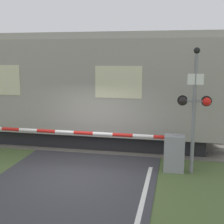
% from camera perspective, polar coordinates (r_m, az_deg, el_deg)
% --- Properties ---
extents(ground_plane, '(80.00, 80.00, 0.00)m').
position_cam_1_polar(ground_plane, '(9.42, -6.04, -11.32)').
color(ground_plane, '#4C6033').
extents(track_bed, '(36.00, 3.20, 0.13)m').
position_cam_1_polar(track_bed, '(12.68, -1.10, -5.40)').
color(track_bed, '#666056').
rests_on(track_bed, ground_plane).
extents(train, '(16.21, 2.95, 4.26)m').
position_cam_1_polar(train, '(13.57, -16.51, 4.48)').
color(train, black).
rests_on(train, ground_plane).
extents(crossing_barrier, '(6.71, 0.44, 1.14)m').
position_cam_1_polar(crossing_barrier, '(9.65, 7.39, -6.66)').
color(crossing_barrier, gray).
rests_on(crossing_barrier, ground_plane).
extents(signal_post, '(0.97, 0.26, 3.69)m').
position_cam_1_polar(signal_post, '(9.29, 14.83, 1.47)').
color(signal_post, gray).
rests_on(signal_post, ground_plane).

